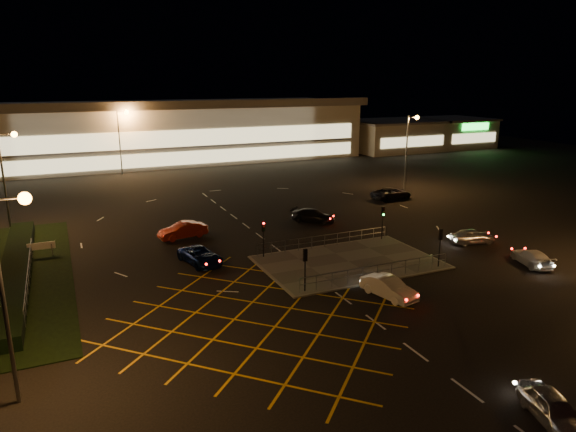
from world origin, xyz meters
name	(u,v)px	position (x,y,z in m)	size (l,w,h in m)	color
ground	(316,259)	(0.00, 0.00, 0.00)	(180.00, 180.00, 0.00)	black
pedestrian_island	(349,262)	(2.00, -2.00, 0.06)	(14.00, 9.00, 0.12)	#4C4944
hedge	(16,270)	(-23.00, 6.00, 0.50)	(2.00, 26.00, 1.00)	black
supermarket	(166,131)	(0.00, 61.95, 5.31)	(72.00, 26.50, 10.50)	beige
retail_unit_a	(392,135)	(46.00, 53.97, 3.21)	(18.80, 14.80, 6.35)	beige
retail_unit_b	(452,132)	(62.00, 53.96, 3.22)	(14.80, 14.80, 6.35)	beige
streetlight_sw	(10,270)	(-21.56, -12.00, 6.56)	(1.78, 0.56, 10.03)	slate
streetlight_nw	(7,169)	(-23.56, 18.00, 6.56)	(1.78, 0.56, 10.03)	slate
streetlight_ne	(410,142)	(24.44, 20.00, 6.56)	(1.78, 0.56, 10.03)	slate
streetlight_far_left	(122,133)	(-9.56, 48.00, 6.56)	(1.78, 0.56, 10.03)	slate
streetlight_far_right	(338,123)	(30.44, 50.00, 6.56)	(1.78, 0.56, 10.03)	slate
signal_sw	(305,261)	(-4.00, -5.99, 2.37)	(0.28, 0.30, 3.15)	black
signal_se	(440,240)	(8.00, -5.99, 2.37)	(0.28, 0.30, 3.15)	black
signal_nw	(263,231)	(-4.00, 1.99, 2.37)	(0.28, 0.30, 3.15)	black
signal_ne	(383,216)	(8.00, 1.99, 2.37)	(0.28, 0.30, 3.15)	black
car_near_silver	(553,408)	(-0.27, -23.38, 0.67)	(1.58, 3.92, 1.33)	silver
car_queue_white	(389,288)	(0.97, -9.13, 0.71)	(1.50, 4.30, 1.42)	silver
car_left_blue	(200,256)	(-9.25, 2.86, 0.67)	(2.22, 4.82, 1.34)	#0C1948
car_far_dkgrey	(313,216)	(5.02, 10.47, 0.68)	(1.90, 4.68, 1.36)	black
car_right_silver	(472,236)	(15.09, -2.22, 0.70)	(1.65, 4.11, 1.40)	silver
car_circ_red	(183,230)	(-8.95, 10.47, 0.76)	(1.61, 4.61, 1.52)	#971F0B
car_east_grey	(392,193)	(18.94, 15.87, 0.74)	(2.46, 5.34, 1.49)	black
car_approach_white	(532,257)	(15.45, -8.58, 0.63)	(1.76, 4.34, 1.26)	silver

